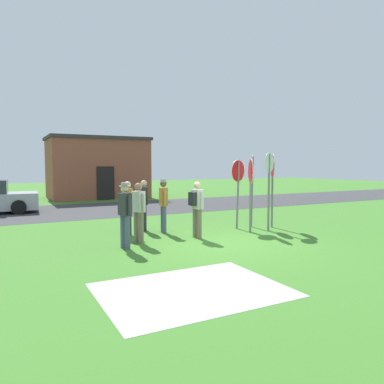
{
  "coord_description": "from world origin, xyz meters",
  "views": [
    {
      "loc": [
        -5.44,
        -8.35,
        2.19
      ],
      "look_at": [
        0.13,
        2.18,
        1.3
      ],
      "focal_mm": 33.93,
      "sensor_mm": 36.0,
      "label": 1
    }
  ],
  "objects_px": {
    "stop_sign_rear_left": "(269,179)",
    "person_with_sunhat": "(138,209)",
    "stop_sign_leaning_left": "(251,181)",
    "person_near_signs": "(163,203)",
    "stop_sign_nearest": "(252,176)",
    "stop_sign_tallest": "(272,176)",
    "stop_sign_center_cluster": "(238,182)",
    "person_in_blue": "(197,205)",
    "person_on_left": "(125,211)",
    "person_in_teal": "(144,202)",
    "person_holding_notes": "(127,204)"
  },
  "relations": [
    {
      "from": "stop_sign_nearest",
      "to": "person_in_blue",
      "type": "xyz_separation_m",
      "value": [
        -2.65,
        -0.79,
        -0.8
      ]
    },
    {
      "from": "stop_sign_tallest",
      "to": "stop_sign_rear_left",
      "type": "bearing_deg",
      "value": -139.93
    },
    {
      "from": "person_with_sunhat",
      "to": "stop_sign_rear_left",
      "type": "bearing_deg",
      "value": -2.3
    },
    {
      "from": "stop_sign_rear_left",
      "to": "person_with_sunhat",
      "type": "xyz_separation_m",
      "value": [
        -4.49,
        0.18,
        -0.79
      ]
    },
    {
      "from": "stop_sign_tallest",
      "to": "stop_sign_leaning_left",
      "type": "xyz_separation_m",
      "value": [
        -1.2,
        -0.35,
        -0.13
      ]
    },
    {
      "from": "stop_sign_leaning_left",
      "to": "person_holding_notes",
      "type": "bearing_deg",
      "value": 161.84
    },
    {
      "from": "person_in_teal",
      "to": "person_in_blue",
      "type": "xyz_separation_m",
      "value": [
        0.98,
        -1.85,
        0.03
      ]
    },
    {
      "from": "stop_sign_rear_left",
      "to": "person_with_sunhat",
      "type": "distance_m",
      "value": 4.56
    },
    {
      "from": "person_on_left",
      "to": "person_in_blue",
      "type": "bearing_deg",
      "value": 8.52
    },
    {
      "from": "stop_sign_nearest",
      "to": "person_holding_notes",
      "type": "height_order",
      "value": "stop_sign_nearest"
    },
    {
      "from": "stop_sign_center_cluster",
      "to": "person_on_left",
      "type": "distance_m",
      "value": 4.48
    },
    {
      "from": "person_in_teal",
      "to": "person_in_blue",
      "type": "height_order",
      "value": "same"
    },
    {
      "from": "person_with_sunhat",
      "to": "person_on_left",
      "type": "height_order",
      "value": "person_on_left"
    },
    {
      "from": "person_on_left",
      "to": "stop_sign_rear_left",
      "type": "bearing_deg",
      "value": 3.55
    },
    {
      "from": "stop_sign_center_cluster",
      "to": "stop_sign_rear_left",
      "type": "distance_m",
      "value": 1.04
    },
    {
      "from": "person_in_teal",
      "to": "person_holding_notes",
      "type": "height_order",
      "value": "same"
    },
    {
      "from": "stop_sign_center_cluster",
      "to": "stop_sign_rear_left",
      "type": "relative_size",
      "value": 0.91
    },
    {
      "from": "person_near_signs",
      "to": "person_holding_notes",
      "type": "bearing_deg",
      "value": 176.85
    },
    {
      "from": "stop_sign_tallest",
      "to": "person_in_teal",
      "type": "bearing_deg",
      "value": 160.99
    },
    {
      "from": "stop_sign_center_cluster",
      "to": "person_with_sunhat",
      "type": "relative_size",
      "value": 1.4
    },
    {
      "from": "stop_sign_center_cluster",
      "to": "stop_sign_nearest",
      "type": "height_order",
      "value": "stop_sign_nearest"
    },
    {
      "from": "person_near_signs",
      "to": "stop_sign_nearest",
      "type": "bearing_deg",
      "value": -7.75
    },
    {
      "from": "person_in_blue",
      "to": "stop_sign_leaning_left",
      "type": "bearing_deg",
      "value": 1.56
    },
    {
      "from": "stop_sign_tallest",
      "to": "person_with_sunhat",
      "type": "xyz_separation_m",
      "value": [
        -5.01,
        -0.26,
        -0.84
      ]
    },
    {
      "from": "person_with_sunhat",
      "to": "person_holding_notes",
      "type": "xyz_separation_m",
      "value": [
        0.04,
        1.14,
        0.03
      ]
    },
    {
      "from": "stop_sign_nearest",
      "to": "person_near_signs",
      "type": "height_order",
      "value": "stop_sign_nearest"
    },
    {
      "from": "stop_sign_tallest",
      "to": "person_in_blue",
      "type": "height_order",
      "value": "stop_sign_tallest"
    },
    {
      "from": "stop_sign_rear_left",
      "to": "person_in_blue",
      "type": "distance_m",
      "value": 2.82
    },
    {
      "from": "stop_sign_rear_left",
      "to": "stop_sign_nearest",
      "type": "xyz_separation_m",
      "value": [
        -0.06,
        0.82,
        0.05
      ]
    },
    {
      "from": "stop_sign_leaning_left",
      "to": "person_near_signs",
      "type": "bearing_deg",
      "value": 155.6
    },
    {
      "from": "stop_sign_center_cluster",
      "to": "stop_sign_rear_left",
      "type": "xyz_separation_m",
      "value": [
        0.73,
        -0.74,
        0.11
      ]
    },
    {
      "from": "person_in_blue",
      "to": "person_holding_notes",
      "type": "distance_m",
      "value": 2.16
    },
    {
      "from": "stop_sign_rear_left",
      "to": "person_in_blue",
      "type": "height_order",
      "value": "stop_sign_rear_left"
    },
    {
      "from": "stop_sign_tallest",
      "to": "person_near_signs",
      "type": "relative_size",
      "value": 1.49
    },
    {
      "from": "stop_sign_center_cluster",
      "to": "stop_sign_nearest",
      "type": "relative_size",
      "value": 0.92
    },
    {
      "from": "stop_sign_nearest",
      "to": "person_with_sunhat",
      "type": "height_order",
      "value": "stop_sign_nearest"
    },
    {
      "from": "person_in_teal",
      "to": "person_near_signs",
      "type": "bearing_deg",
      "value": -55.72
    },
    {
      "from": "stop_sign_rear_left",
      "to": "person_on_left",
      "type": "relative_size",
      "value": 1.5
    },
    {
      "from": "stop_sign_nearest",
      "to": "person_in_teal",
      "type": "bearing_deg",
      "value": 163.67
    },
    {
      "from": "person_holding_notes",
      "to": "person_near_signs",
      "type": "bearing_deg",
      "value": -3.15
    },
    {
      "from": "stop_sign_center_cluster",
      "to": "person_on_left",
      "type": "xyz_separation_m",
      "value": [
        -4.31,
        -1.05,
        -0.64
      ]
    },
    {
      "from": "stop_sign_leaning_left",
      "to": "stop_sign_center_cluster",
      "type": "bearing_deg",
      "value": 93.65
    },
    {
      "from": "person_with_sunhat",
      "to": "person_near_signs",
      "type": "bearing_deg",
      "value": 41.37
    },
    {
      "from": "person_in_teal",
      "to": "person_with_sunhat",
      "type": "distance_m",
      "value": 1.88
    },
    {
      "from": "person_in_teal",
      "to": "person_on_left",
      "type": "relative_size",
      "value": 0.97
    },
    {
      "from": "person_holding_notes",
      "to": "stop_sign_center_cluster",
      "type": "bearing_deg",
      "value": -8.97
    },
    {
      "from": "stop_sign_nearest",
      "to": "person_on_left",
      "type": "relative_size",
      "value": 1.48
    },
    {
      "from": "person_holding_notes",
      "to": "person_on_left",
      "type": "relative_size",
      "value": 0.97
    },
    {
      "from": "stop_sign_nearest",
      "to": "person_near_signs",
      "type": "distance_m",
      "value": 3.33
    },
    {
      "from": "person_in_teal",
      "to": "person_with_sunhat",
      "type": "height_order",
      "value": "same"
    }
  ]
}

